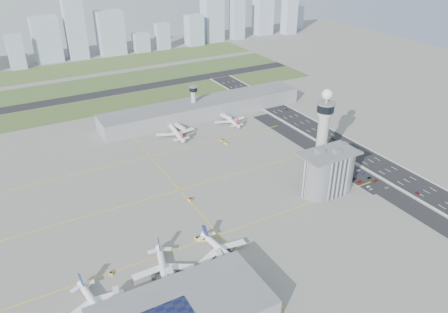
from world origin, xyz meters
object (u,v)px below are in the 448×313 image
admin_building (327,172)px  jet_bridge_near_0 (119,310)px  car_lot_10 (359,170)px  car_hw_4 (243,94)px  jet_bridge_far_0 (176,126)px  car_lot_6 (387,187)px  tug_3 (190,199)px  car_lot_7 (375,181)px  car_hw_1 (334,139)px  car_hw_2 (287,109)px  airplane_near_a (94,301)px  tug_5 (226,143)px  car_lot_2 (360,181)px  car_lot_5 (342,170)px  airplane_far_b (230,117)px  tug_1 (197,238)px  control_tower (324,126)px  jet_bridge_near_1 (175,288)px  jet_bridge_far_1 (222,116)px  car_lot_1 (369,187)px  airplane_far_a (175,129)px  tug_2 (203,240)px  car_lot_4 (344,172)px  airplane_near_c (223,248)px  car_lot_0 (371,189)px  tug_4 (222,140)px  car_lot_9 (363,173)px  airplane_near_b (163,267)px  secondary_tower (194,99)px  car_lot_3 (354,178)px  car_lot_8 (369,178)px  car_lot_11 (348,166)px

admin_building → jet_bridge_near_0: size_ratio=3.00×
car_lot_10 → car_hw_4: car_hw_4 is taller
jet_bridge_far_0 → car_lot_6: size_ratio=3.15×
tug_3 → jet_bridge_far_0: bearing=-54.8°
car_lot_7 → car_hw_1: car_hw_1 is taller
car_hw_2 → airplane_near_a: bearing=-147.0°
tug_5 → car_lot_2: 119.73m
admin_building → car_lot_5: admin_building is taller
airplane_near_a → car_lot_7: size_ratio=8.78×
airplane_far_b → tug_1: 182.33m
control_tower → jet_bridge_near_1: control_tower is taller
jet_bridge_far_1 → car_lot_1: size_ratio=3.85×
airplane_far_a → admin_building: bearing=-152.4°
tug_2 → tug_1: bearing=75.0°
car_lot_1 → admin_building: bearing=64.9°
car_lot_4 → jet_bridge_far_1: bearing=11.8°
airplane_near_c → jet_bridge_far_1: 205.25m
airplane_far_b → jet_bridge_near_0: airplane_far_b is taller
airplane_near_c → tug_3: airplane_near_c is taller
car_lot_0 → car_lot_10: car_lot_0 is taller
tug_4 → tug_2: bearing=33.2°
admin_building → car_lot_9: admin_building is taller
tug_4 → car_hw_1: 100.43m
airplane_near_b → jet_bridge_far_1: airplane_near_b is taller
airplane_far_a → car_lot_9: (97.50, -137.76, -5.56)m
secondary_tower → car_hw_2: bearing=-18.6°
car_lot_3 → airplane_near_a: bearing=93.9°
tug_4 → car_lot_7: (66.56, -118.13, -0.23)m
car_lot_8 → car_lot_11: size_ratio=0.83×
secondary_tower → admin_building: (21.99, -172.00, -3.50)m
secondary_tower → car_lot_1: bearing=-74.0°
jet_bridge_far_0 → car_lot_4: 162.82m
jet_bridge_far_1 → car_lot_3: jet_bridge_far_1 is taller
tug_2 → admin_building: bearing=-53.6°
car_lot_0 → car_hw_1: size_ratio=0.87×
airplane_far_a → car_hw_2: size_ratio=10.80×
jet_bridge_near_1 → car_hw_4: jet_bridge_near_1 is taller
control_tower → car_lot_10: control_tower is taller
car_lot_9 → tug_4: bearing=24.0°
secondary_tower → jet_bridge_far_1: 32.60m
jet_bridge_far_1 → tug_1: bearing=-43.6°
car_lot_11 → car_lot_3: bearing=156.4°
airplane_near_c → tug_5: bearing=140.5°
admin_building → airplane_far_a: 152.35m
airplane_far_b → car_lot_10: bearing=-158.0°
airplane_near_c → tug_2: bearing=-176.3°
car_lot_1 → jet_bridge_near_0: bearing=94.7°
airplane_far_b → car_lot_4: bearing=-162.5°
tug_5 → car_lot_3: 114.69m
jet_bridge_near_1 → jet_bridge_near_0: bearing=100.0°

